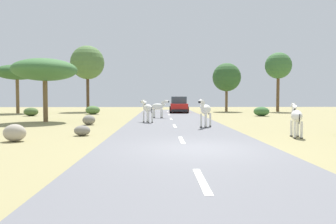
{
  "coord_description": "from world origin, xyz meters",
  "views": [
    {
      "loc": [
        -1.22,
        -10.26,
        1.73
      ],
      "look_at": [
        -0.78,
        7.64,
        0.89
      ],
      "focal_mm": 33.74,
      "sensor_mm": 36.0,
      "label": 1
    }
  ],
  "objects_px": {
    "tree_2": "(17,73)",
    "tree_4": "(278,66)",
    "zebra_1": "(159,107)",
    "zebra_0": "(205,110)",
    "rock_2": "(15,133)",
    "bush_1": "(261,111)",
    "zebra_2": "(296,116)",
    "zebra_3": "(147,108)",
    "bush_4": "(93,110)",
    "car_0": "(179,105)",
    "rock_0": "(89,120)",
    "tree_3": "(45,70)",
    "bush_0": "(31,112)",
    "tree_6": "(227,77)",
    "rock_3": "(82,131)",
    "tree_0": "(87,63)"
  },
  "relations": [
    {
      "from": "zebra_3",
      "to": "rock_2",
      "type": "xyz_separation_m",
      "value": [
        -4.81,
        -8.6,
        -0.64
      ]
    },
    {
      "from": "rock_0",
      "to": "zebra_3",
      "type": "bearing_deg",
      "value": 19.19
    },
    {
      "from": "zebra_2",
      "to": "rock_3",
      "type": "height_order",
      "value": "zebra_2"
    },
    {
      "from": "tree_6",
      "to": "tree_2",
      "type": "bearing_deg",
      "value": -170.79
    },
    {
      "from": "tree_3",
      "to": "rock_2",
      "type": "relative_size",
      "value": 5.13
    },
    {
      "from": "tree_0",
      "to": "tree_4",
      "type": "relative_size",
      "value": 1.12
    },
    {
      "from": "tree_3",
      "to": "rock_3",
      "type": "distance_m",
      "value": 9.89
    },
    {
      "from": "zebra_0",
      "to": "rock_2",
      "type": "relative_size",
      "value": 1.9
    },
    {
      "from": "zebra_0",
      "to": "rock_0",
      "type": "xyz_separation_m",
      "value": [
        -6.98,
        2.13,
        -0.72
      ]
    },
    {
      "from": "zebra_0",
      "to": "tree_0",
      "type": "relative_size",
      "value": 0.21
    },
    {
      "from": "zebra_2",
      "to": "zebra_3",
      "type": "bearing_deg",
      "value": 143.02
    },
    {
      "from": "zebra_3",
      "to": "zebra_0",
      "type": "bearing_deg",
      "value": -74.57
    },
    {
      "from": "car_0",
      "to": "tree_4",
      "type": "bearing_deg",
      "value": -165.74
    },
    {
      "from": "zebra_3",
      "to": "car_0",
      "type": "bearing_deg",
      "value": 48.38
    },
    {
      "from": "car_0",
      "to": "bush_4",
      "type": "distance_m",
      "value": 9.23
    },
    {
      "from": "tree_2",
      "to": "tree_4",
      "type": "xyz_separation_m",
      "value": [
        29.28,
        3.19,
        1.08
      ]
    },
    {
      "from": "tree_4",
      "to": "tree_6",
      "type": "height_order",
      "value": "tree_4"
    },
    {
      "from": "tree_6",
      "to": "rock_2",
      "type": "height_order",
      "value": "tree_6"
    },
    {
      "from": "rock_0",
      "to": "tree_0",
      "type": "bearing_deg",
      "value": 103.01
    },
    {
      "from": "bush_4",
      "to": "zebra_1",
      "type": "bearing_deg",
      "value": -43.14
    },
    {
      "from": "zebra_2",
      "to": "bush_4",
      "type": "height_order",
      "value": "zebra_2"
    },
    {
      "from": "zebra_1",
      "to": "rock_2",
      "type": "xyz_separation_m",
      "value": [
        -5.56,
        -13.23,
        -0.61
      ]
    },
    {
      "from": "tree_0",
      "to": "tree_2",
      "type": "height_order",
      "value": "tree_0"
    },
    {
      "from": "zebra_1",
      "to": "car_0",
      "type": "height_order",
      "value": "car_0"
    },
    {
      "from": "car_0",
      "to": "tree_3",
      "type": "xyz_separation_m",
      "value": [
        -10.08,
        -12.24,
        2.77
      ]
    },
    {
      "from": "zebra_2",
      "to": "zebra_3",
      "type": "distance_m",
      "value": 10.14
    },
    {
      "from": "rock_3",
      "to": "car_0",
      "type": "bearing_deg",
      "value": 74.79
    },
    {
      "from": "zebra_2",
      "to": "rock_3",
      "type": "bearing_deg",
      "value": -173.33
    },
    {
      "from": "tree_4",
      "to": "bush_1",
      "type": "relative_size",
      "value": 4.97
    },
    {
      "from": "rock_2",
      "to": "tree_3",
      "type": "bearing_deg",
      "value": 103.47
    },
    {
      "from": "zebra_2",
      "to": "rock_3",
      "type": "relative_size",
      "value": 2.24
    },
    {
      "from": "zebra_0",
      "to": "tree_6",
      "type": "bearing_deg",
      "value": -77.24
    },
    {
      "from": "zebra_1",
      "to": "tree_2",
      "type": "bearing_deg",
      "value": -97.55
    },
    {
      "from": "tree_2",
      "to": "bush_4",
      "type": "bearing_deg",
      "value": -14.77
    },
    {
      "from": "zebra_0",
      "to": "bush_4",
      "type": "bearing_deg",
      "value": -29.02
    },
    {
      "from": "zebra_1",
      "to": "tree_3",
      "type": "distance_m",
      "value": 9.0
    },
    {
      "from": "zebra_2",
      "to": "car_0",
      "type": "distance_m",
      "value": 21.5
    },
    {
      "from": "zebra_2",
      "to": "bush_0",
      "type": "bearing_deg",
      "value": 149.82
    },
    {
      "from": "zebra_3",
      "to": "bush_4",
      "type": "height_order",
      "value": "zebra_3"
    },
    {
      "from": "tree_0",
      "to": "tree_3",
      "type": "xyz_separation_m",
      "value": [
        0.66,
        -15.87,
        -2.22
      ]
    },
    {
      "from": "zebra_0",
      "to": "bush_0",
      "type": "height_order",
      "value": "zebra_0"
    },
    {
      "from": "bush_0",
      "to": "zebra_3",
      "type": "bearing_deg",
      "value": -36.72
    },
    {
      "from": "tree_4",
      "to": "tree_3",
      "type": "bearing_deg",
      "value": -145.8
    },
    {
      "from": "zebra_1",
      "to": "bush_4",
      "type": "xyz_separation_m",
      "value": [
        -6.68,
        6.26,
        -0.52
      ]
    },
    {
      "from": "tree_3",
      "to": "tree_0",
      "type": "bearing_deg",
      "value": 92.38
    },
    {
      "from": "tree_4",
      "to": "rock_0",
      "type": "xyz_separation_m",
      "value": [
        -18.48,
        -17.57,
        -5.11
      ]
    },
    {
      "from": "bush_0",
      "to": "zebra_1",
      "type": "bearing_deg",
      "value": -16.93
    },
    {
      "from": "zebra_3",
      "to": "tree_4",
      "type": "relative_size",
      "value": 0.22
    },
    {
      "from": "zebra_2",
      "to": "tree_4",
      "type": "relative_size",
      "value": 0.23
    },
    {
      "from": "zebra_1",
      "to": "rock_0",
      "type": "bearing_deg",
      "value": -14.63
    }
  ]
}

